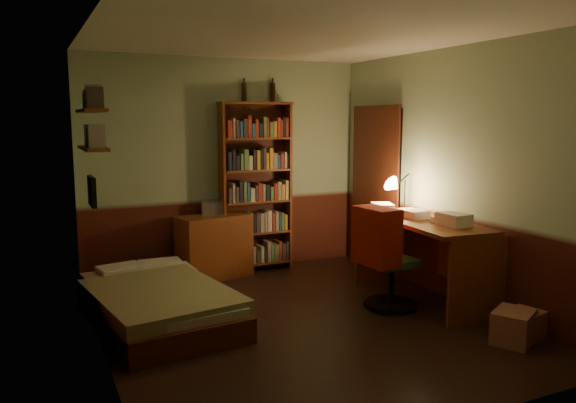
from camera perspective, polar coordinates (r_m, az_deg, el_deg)
name	(u,v)px	position (r m, az deg, el deg)	size (l,w,h in m)	color
floor	(299,322)	(5.36, 1.17, -12.17)	(3.50, 4.00, 0.02)	black
ceiling	(300,33)	(5.08, 1.26, 16.72)	(3.50, 4.00, 0.02)	silver
wall_back	(226,167)	(6.90, -6.27, 3.55)	(3.50, 0.02, 2.60)	#93A881
wall_left	(95,194)	(4.56, -19.01, 0.71)	(0.02, 4.00, 2.60)	#93A881
wall_right	(452,175)	(6.05, 16.32, 2.60)	(0.02, 4.00, 2.60)	#93A881
wall_front	(454,218)	(3.40, 16.55, -1.65)	(3.50, 0.02, 2.60)	#93A881
doorway	(377,190)	(7.07, 8.99, 1.17)	(0.06, 0.90, 2.00)	black
door_trim	(374,190)	(7.06, 8.76, 1.16)	(0.02, 0.98, 2.08)	#3E180D
bed	(156,289)	(5.46, -13.25, -8.66)	(1.05, 1.97, 0.59)	olive
dresser	(214,246)	(6.74, -7.51, -4.55)	(0.84, 0.42, 0.75)	#652E13
mini_stereo	(213,207)	(6.78, -7.61, -0.61)	(0.27, 0.21, 0.15)	#B2B2B7
bookshelf	(256,188)	(6.89, -3.30, 1.40)	(0.89, 0.28, 2.08)	#652E13
bottle_left	(244,93)	(6.92, -4.48, 10.98)	(0.06, 0.06, 0.23)	black
bottle_right	(273,93)	(7.06, -1.55, 10.99)	(0.06, 0.06, 0.24)	black
desk	(423,260)	(6.01, 13.53, -5.81)	(0.66, 1.59, 0.85)	#652E13
paper_stack	(382,209)	(6.20, 9.58, -0.71)	(0.21, 0.28, 0.11)	silver
desk_lamp	(405,184)	(6.43, 11.80, 1.76)	(0.18, 0.18, 0.60)	black
office_chair	(392,259)	(5.69, 10.50, -5.80)	(0.49, 0.44, 0.99)	#2D622F
red_jacket	(386,185)	(5.24, 9.88, 1.62)	(0.26, 0.47, 0.56)	#B21B00
wall_shelf_lower	(93,148)	(5.63, -19.21, 5.14)	(0.20, 0.90, 0.03)	#652E13
wall_shelf_upper	(91,111)	(5.63, -19.38, 8.69)	(0.20, 0.90, 0.03)	#652E13
framed_picture	(92,191)	(5.16, -19.30, 0.97)	(0.04, 0.32, 0.26)	black
cardboard_box_a	(513,327)	(5.20, 21.91, -11.73)	(0.37, 0.30, 0.28)	#9D634A
cardboard_box_b	(523,325)	(5.34, 22.75, -11.47)	(0.34, 0.28, 0.24)	#9D634A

